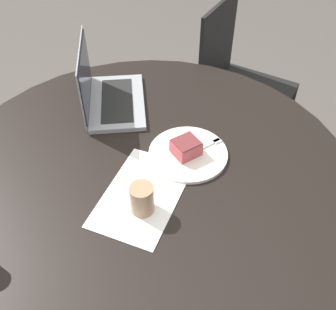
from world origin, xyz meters
The scene contains 9 objects.
ground_plane centered at (0.00, 0.00, 0.00)m, with size 12.00×12.00×0.00m, color #4C4742.
dining_table centered at (0.00, 0.00, 0.63)m, with size 1.36×1.36×0.76m.
chair centered at (0.87, -0.45, 0.48)m, with size 0.58×0.58×0.91m.
paper_document centered at (-0.09, 0.01, 0.76)m, with size 0.40×0.34×0.00m.
plate centered at (0.08, -0.14, 0.76)m, with size 0.27×0.27×0.01m.
cake_slice centered at (0.08, -0.13, 0.79)m, with size 0.11×0.11×0.05m.
fork centered at (0.10, -0.19, 0.77)m, with size 0.11×0.15×0.00m.
coffee_glass centered at (-0.15, 0.01, 0.80)m, with size 0.07×0.07×0.10m.
laptop centered at (0.36, 0.16, 0.80)m, with size 0.35×0.24×0.25m.
Camera 1 is at (-0.86, -0.05, 1.69)m, focal length 42.00 mm.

